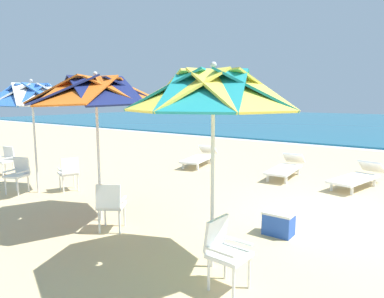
{
  "coord_description": "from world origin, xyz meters",
  "views": [
    {
      "loc": [
        1.5,
        -6.73,
        2.31
      ],
      "look_at": [
        -3.71,
        0.37,
        1.0
      ],
      "focal_mm": 32.2,
      "sensor_mm": 36.0,
      "label": 1
    }
  ],
  "objects": [
    {
      "name": "ground_plane",
      "position": [
        0.0,
        0.0,
        0.0
      ],
      "size": [
        80.0,
        80.0,
        0.0
      ],
      "primitive_type": "plane",
      "color": "#D3B784"
    },
    {
      "name": "plastic_chair_3",
      "position": [
        -6.79,
        -2.61,
        0.5
      ],
      "size": [
        0.57,
        0.59,
        0.87
      ],
      "color": "white",
      "rests_on": "ground"
    },
    {
      "name": "plastic_chair_2",
      "position": [
        -5.93,
        -1.79,
        0.5
      ],
      "size": [
        0.59,
        0.57,
        0.87
      ],
      "color": "white",
      "rests_on": "ground"
    },
    {
      "name": "sun_lounger_2",
      "position": [
        -2.15,
        2.93,
        0.28
      ],
      "size": [
        0.8,
        2.19,
        0.62
      ],
      "color": "white",
      "rests_on": "ground"
    },
    {
      "name": "plastic_chair_1",
      "position": [
        -3.04,
        -2.93,
        0.5
      ],
      "size": [
        0.62,
        0.63,
        0.87
      ],
      "color": "white",
      "rests_on": "ground"
    },
    {
      "name": "beach_umbrella_0",
      "position": [
        -0.92,
        -2.97,
        2.38
      ],
      "size": [
        2.28,
        2.28,
        2.76
      ],
      "color": "silver",
      "rests_on": "ground"
    },
    {
      "name": "beach_umbrella_1",
      "position": [
        -3.62,
        -2.68,
        2.41
      ],
      "size": [
        2.52,
        2.52,
        2.78
      ],
      "color": "silver",
      "rests_on": "ground"
    },
    {
      "name": "sun_lounger_3",
      "position": [
        -5.23,
        2.89,
        0.28
      ],
      "size": [
        1.12,
        2.23,
        0.62
      ],
      "color": "white",
      "rests_on": "ground"
    },
    {
      "name": "beach_umbrella_2",
      "position": [
        -6.44,
        -2.33,
        2.35
      ],
      "size": [
        2.15,
        2.15,
        2.75
      ],
      "color": "silver",
      "rests_on": "ground"
    },
    {
      "name": "plastic_chair_0",
      "position": [
        -0.51,
        -3.32,
        0.5
      ],
      "size": [
        0.49,
        0.46,
        0.87
      ],
      "color": "white",
      "rests_on": "ground"
    },
    {
      "name": "cooler_box",
      "position": [
        -0.62,
        -1.35,
        0.2
      ],
      "size": [
        0.5,
        0.34,
        0.4
      ],
      "color": "blue",
      "rests_on": "ground"
    },
    {
      "name": "plastic_chair_4",
      "position": [
        -9.03,
        -1.86,
        0.5
      ],
      "size": [
        0.52,
        0.55,
        0.87
      ],
      "color": "white",
      "rests_on": "ground"
    },
    {
      "name": "sun_lounger_1",
      "position": [
        -0.2,
        2.87,
        0.28
      ],
      "size": [
        1.09,
        2.23,
        0.62
      ],
      "color": "white",
      "rests_on": "ground"
    }
  ]
}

